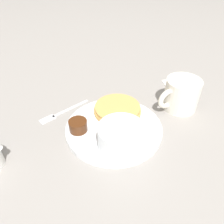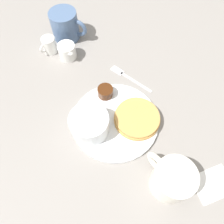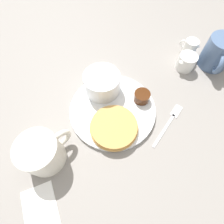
{
  "view_description": "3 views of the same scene",
  "coord_description": "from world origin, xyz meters",
  "px_view_note": "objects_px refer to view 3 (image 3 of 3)",
  "views": [
    {
      "loc": [
        0.39,
        -0.09,
        0.37
      ],
      "look_at": [
        -0.01,
        -0.0,
        0.05
      ],
      "focal_mm": 35.0,
      "sensor_mm": 36.0,
      "label": 1
    },
    {
      "loc": [
        0.11,
        0.24,
        0.54
      ],
      "look_at": [
        0.0,
        -0.01,
        0.03
      ],
      "focal_mm": 35.0,
      "sensor_mm": 36.0,
      "label": 2
    },
    {
      "loc": [
        -0.21,
        0.1,
        0.43
      ],
      "look_at": [
        -0.02,
        0.01,
        0.03
      ],
      "focal_mm": 28.0,
      "sensor_mm": 36.0,
      "label": 3
    }
  ],
  "objects_px": {
    "coffee_mug": "(43,153)",
    "creamer_pitcher_far": "(190,48)",
    "plate": "(113,110)",
    "creamer_pitcher_near": "(186,62)",
    "fork": "(171,120)",
    "second_mug": "(218,53)",
    "bowl": "(104,82)"
  },
  "relations": [
    {
      "from": "plate",
      "to": "second_mug",
      "type": "height_order",
      "value": "second_mug"
    },
    {
      "from": "coffee_mug",
      "to": "second_mug",
      "type": "bearing_deg",
      "value": -82.1
    },
    {
      "from": "bowl",
      "to": "coffee_mug",
      "type": "distance_m",
      "value": 0.24
    },
    {
      "from": "creamer_pitcher_near",
      "to": "fork",
      "type": "height_order",
      "value": "creamer_pitcher_near"
    },
    {
      "from": "bowl",
      "to": "fork",
      "type": "distance_m",
      "value": 0.21
    },
    {
      "from": "plate",
      "to": "second_mug",
      "type": "xyz_separation_m",
      "value": [
        0.02,
        -0.36,
        0.04
      ]
    },
    {
      "from": "bowl",
      "to": "fork",
      "type": "bearing_deg",
      "value": -142.38
    },
    {
      "from": "plate",
      "to": "coffee_mug",
      "type": "relative_size",
      "value": 1.92
    },
    {
      "from": "bowl",
      "to": "creamer_pitcher_near",
      "type": "relative_size",
      "value": 1.28
    },
    {
      "from": "plate",
      "to": "creamer_pitcher_near",
      "type": "xyz_separation_m",
      "value": [
        0.05,
        -0.28,
        0.02
      ]
    },
    {
      "from": "plate",
      "to": "creamer_pitcher_far",
      "type": "relative_size",
      "value": 3.95
    },
    {
      "from": "bowl",
      "to": "fork",
      "type": "height_order",
      "value": "bowl"
    },
    {
      "from": "bowl",
      "to": "second_mug",
      "type": "xyz_separation_m",
      "value": [
        -0.05,
        -0.36,
        0.0
      ]
    },
    {
      "from": "plate",
      "to": "coffee_mug",
      "type": "bearing_deg",
      "value": 105.16
    },
    {
      "from": "creamer_pitcher_near",
      "to": "creamer_pitcher_far",
      "type": "relative_size",
      "value": 1.3
    },
    {
      "from": "bowl",
      "to": "creamer_pitcher_far",
      "type": "height_order",
      "value": "bowl"
    },
    {
      "from": "plate",
      "to": "bowl",
      "type": "relative_size",
      "value": 2.36
    },
    {
      "from": "creamer_pitcher_near",
      "to": "creamer_pitcher_far",
      "type": "height_order",
      "value": "creamer_pitcher_far"
    },
    {
      "from": "plate",
      "to": "creamer_pitcher_near",
      "type": "relative_size",
      "value": 3.04
    },
    {
      "from": "second_mug",
      "to": "fork",
      "type": "bearing_deg",
      "value": 116.67
    },
    {
      "from": "coffee_mug",
      "to": "creamer_pitcher_near",
      "type": "height_order",
      "value": "coffee_mug"
    },
    {
      "from": "plate",
      "to": "creamer_pitcher_near",
      "type": "bearing_deg",
      "value": -79.67
    },
    {
      "from": "fork",
      "to": "coffee_mug",
      "type": "bearing_deg",
      "value": 83.15
    },
    {
      "from": "coffee_mug",
      "to": "creamer_pitcher_far",
      "type": "relative_size",
      "value": 2.06
    },
    {
      "from": "coffee_mug",
      "to": "bowl",
      "type": "bearing_deg",
      "value": -58.47
    },
    {
      "from": "fork",
      "to": "bowl",
      "type": "bearing_deg",
      "value": 37.62
    },
    {
      "from": "creamer_pitcher_far",
      "to": "second_mug",
      "type": "height_order",
      "value": "second_mug"
    },
    {
      "from": "coffee_mug",
      "to": "fork",
      "type": "distance_m",
      "value": 0.33
    },
    {
      "from": "bowl",
      "to": "creamer_pitcher_far",
      "type": "distance_m",
      "value": 0.32
    },
    {
      "from": "coffee_mug",
      "to": "creamer_pitcher_far",
      "type": "xyz_separation_m",
      "value": [
        0.15,
        -0.52,
        -0.02
      ]
    },
    {
      "from": "plate",
      "to": "creamer_pitcher_near",
      "type": "height_order",
      "value": "creamer_pitcher_near"
    },
    {
      "from": "bowl",
      "to": "second_mug",
      "type": "height_order",
      "value": "second_mug"
    }
  ]
}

